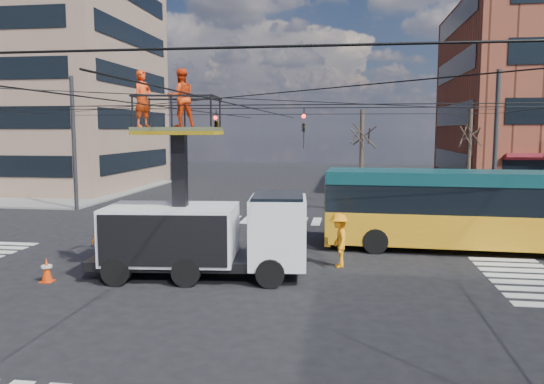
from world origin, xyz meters
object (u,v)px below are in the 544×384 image
Objects in this scene: worker_ground at (102,241)px; flagger at (339,240)px; city_bus at (494,209)px; utility_truck at (205,212)px; traffic_cone at (47,270)px.

worker_ground is 8.49m from flagger.
city_bus is 7.97× the size of worker_ground.
utility_truck is 5.32m from traffic_cone.
flagger reaches higher than worker_ground.
city_bus is at bearing 20.70° from utility_truck.
flagger is at bearing -149.21° from city_bus.
utility_truck is at bearing -151.42° from city_bus.
utility_truck is at bearing -85.38° from worker_ground.
flagger is at bearing -65.82° from worker_ground.
utility_truck reaches higher than flagger.
traffic_cone is 2.51m from worker_ground.
flagger reaches higher than traffic_cone.
city_bus reaches higher than flagger.
city_bus is (10.37, 5.10, -0.43)m from utility_truck.
utility_truck reaches higher than traffic_cone.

